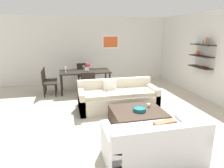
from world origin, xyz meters
The scene contains 18 objects.
ground_plane centered at (0.00, 0.00, 0.00)m, with size 18.00×18.00×0.00m, color #BCB29E.
back_wall_unit centered at (0.30, 3.53, 1.35)m, with size 8.40×0.09×2.70m.
right_wall_shelf_unit centered at (3.03, 0.60, 1.35)m, with size 0.34×8.20×2.70m.
sofa_beige centered at (0.06, 0.34, 0.29)m, with size 2.15×0.90×0.78m.
loveseat_white centered at (0.02, -2.07, 0.29)m, with size 1.57×0.90×0.78m.
coffee_table centered at (0.23, -0.81, 0.19)m, with size 1.16×1.01×0.38m.
decorative_bowl centered at (0.25, -0.86, 0.42)m, with size 0.29×0.29×0.08m.
candle_jar centered at (0.54, -0.68, 0.42)m, with size 0.08×0.08×0.08m, color silver.
dining_table centered at (-0.66, 2.15, 0.68)m, with size 1.76×0.86×0.75m.
dining_chair_left_far centered at (-1.95, 2.34, 0.50)m, with size 0.44×0.44×0.88m.
dining_chair_left_near centered at (-1.95, 1.95, 0.50)m, with size 0.44×0.44×0.88m.
dining_chair_head centered at (-0.66, 2.99, 0.50)m, with size 0.44×0.44×0.88m.
dining_chair_foot centered at (-0.66, 1.31, 0.50)m, with size 0.44×0.44×0.88m.
wine_glass_left_far centered at (-1.32, 2.26, 0.87)m, with size 0.07×0.07×0.17m.
wine_glass_head centered at (-0.66, 2.52, 0.85)m, with size 0.07×0.07×0.15m.
wine_glass_foot centered at (-0.66, 1.78, 0.88)m, with size 0.07×0.07×0.18m.
wine_glass_left_near centered at (-1.32, 2.04, 0.88)m, with size 0.07×0.07×0.18m.
centerpiece_vase centered at (-0.56, 2.12, 0.93)m, with size 0.16×0.16×0.30m.
Camera 1 is at (-1.29, -4.70, 2.09)m, focal length 31.55 mm.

